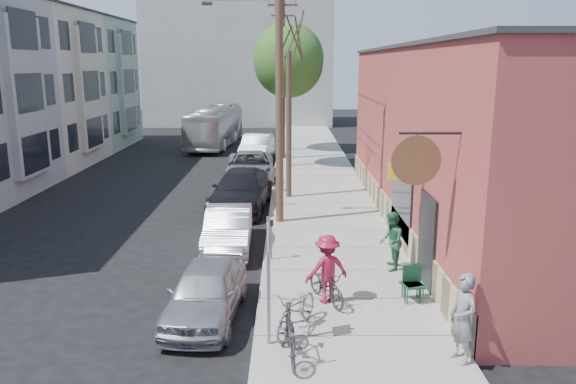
{
  "coord_description": "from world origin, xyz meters",
  "views": [
    {
      "loc": [
        2.74,
        -15.27,
        5.97
      ],
      "look_at": [
        2.76,
        4.19,
        1.5
      ],
      "focal_mm": 35.0,
      "sensor_mm": 36.0,
      "label": 1
    }
  ],
  "objects_px": {
    "patron_green": "(391,241)",
    "tree_leafy_mid": "(289,63)",
    "parking_meter_far": "(276,186)",
    "car_2": "(241,190)",
    "tree_bare": "(289,126)",
    "patio_chair_a": "(412,284)",
    "patron_grey": "(463,318)",
    "car_3": "(250,166)",
    "cyclist": "(327,269)",
    "patio_chair_b": "(414,285)",
    "bus": "(215,126)",
    "parked_bike_a": "(290,334)",
    "tree_leafy_far": "(288,58)",
    "parked_bike_b": "(297,309)",
    "car_4": "(257,147)",
    "car_0": "(206,291)",
    "utility_pole_near": "(278,79)",
    "parking_meter_near": "(271,233)",
    "sign_post": "(268,269)",
    "car_1": "(228,229)"
  },
  "relations": [
    {
      "from": "tree_bare",
      "to": "tree_leafy_far",
      "type": "bearing_deg",
      "value": 90.0
    },
    {
      "from": "cyclist",
      "to": "tree_leafy_far",
      "type": "bearing_deg",
      "value": -108.9
    },
    {
      "from": "utility_pole_near",
      "to": "tree_bare",
      "type": "bearing_deg",
      "value": 84.19
    },
    {
      "from": "patron_grey",
      "to": "car_3",
      "type": "relative_size",
      "value": 0.35
    },
    {
      "from": "parking_meter_near",
      "to": "tree_leafy_far",
      "type": "bearing_deg",
      "value": 88.58
    },
    {
      "from": "cyclist",
      "to": "parked_bike_b",
      "type": "xyz_separation_m",
      "value": [
        -0.77,
        -1.57,
        -0.36
      ]
    },
    {
      "from": "patio_chair_b",
      "to": "patron_grey",
      "type": "height_order",
      "value": "patron_grey"
    },
    {
      "from": "cyclist",
      "to": "tree_leafy_mid",
      "type": "bearing_deg",
      "value": -108.23
    },
    {
      "from": "parked_bike_a",
      "to": "car_2",
      "type": "distance_m",
      "value": 12.73
    },
    {
      "from": "patio_chair_a",
      "to": "parking_meter_far",
      "type": "bearing_deg",
      "value": 88.68
    },
    {
      "from": "cyclist",
      "to": "car_3",
      "type": "relative_size",
      "value": 0.33
    },
    {
      "from": "tree_leafy_mid",
      "to": "cyclist",
      "type": "xyz_separation_m",
      "value": [
        0.92,
        -19.16,
        -4.97
      ]
    },
    {
      "from": "tree_leafy_far",
      "to": "patron_green",
      "type": "height_order",
      "value": "tree_leafy_far"
    },
    {
      "from": "patio_chair_a",
      "to": "car_2",
      "type": "distance_m",
      "value": 10.97
    },
    {
      "from": "parking_meter_far",
      "to": "patron_grey",
      "type": "xyz_separation_m",
      "value": [
        3.95,
        -12.58,
        0.09
      ]
    },
    {
      "from": "parked_bike_a",
      "to": "tree_leafy_mid",
      "type": "bearing_deg",
      "value": 84.68
    },
    {
      "from": "patron_green",
      "to": "tree_leafy_mid",
      "type": "bearing_deg",
      "value": -162.29
    },
    {
      "from": "tree_leafy_mid",
      "to": "bus",
      "type": "distance_m",
      "value": 11.44
    },
    {
      "from": "patio_chair_b",
      "to": "bus",
      "type": "bearing_deg",
      "value": 99.64
    },
    {
      "from": "tree_bare",
      "to": "parked_bike_a",
      "type": "height_order",
      "value": "tree_bare"
    },
    {
      "from": "patron_grey",
      "to": "cyclist",
      "type": "bearing_deg",
      "value": -159.65
    },
    {
      "from": "car_0",
      "to": "car_3",
      "type": "distance_m",
      "value": 16.31
    },
    {
      "from": "parked_bike_b",
      "to": "car_0",
      "type": "height_order",
      "value": "car_0"
    },
    {
      "from": "patio_chair_b",
      "to": "tree_bare",
      "type": "bearing_deg",
      "value": 98.11
    },
    {
      "from": "sign_post",
      "to": "car_1",
      "type": "xyz_separation_m",
      "value": [
        -1.55,
        6.67,
        -1.15
      ]
    },
    {
      "from": "tree_bare",
      "to": "patio_chair_a",
      "type": "relative_size",
      "value": 7.2
    },
    {
      "from": "parking_meter_far",
      "to": "tree_leafy_mid",
      "type": "bearing_deg",
      "value": 86.67
    },
    {
      "from": "patio_chair_a",
      "to": "sign_post",
      "type": "bearing_deg",
      "value": -169.34
    },
    {
      "from": "patron_grey",
      "to": "patron_green",
      "type": "relative_size",
      "value": 1.08
    },
    {
      "from": "parking_meter_far",
      "to": "car_4",
      "type": "xyz_separation_m",
      "value": [
        -1.45,
        12.32,
        -0.18
      ]
    },
    {
      "from": "sign_post",
      "to": "car_4",
      "type": "distance_m",
      "value": 24.24
    },
    {
      "from": "parking_meter_near",
      "to": "car_3",
      "type": "relative_size",
      "value": 0.23
    },
    {
      "from": "parking_meter_far",
      "to": "car_2",
      "type": "bearing_deg",
      "value": 175.16
    },
    {
      "from": "tree_leafy_mid",
      "to": "patron_grey",
      "type": "xyz_separation_m",
      "value": [
        3.4,
        -22.04,
        -4.92
      ]
    },
    {
      "from": "sign_post",
      "to": "car_1",
      "type": "relative_size",
      "value": 0.68
    },
    {
      "from": "bus",
      "to": "tree_bare",
      "type": "bearing_deg",
      "value": -68.28
    },
    {
      "from": "parking_meter_far",
      "to": "parked_bike_b",
      "type": "xyz_separation_m",
      "value": [
        0.7,
        -11.26,
        -0.32
      ]
    },
    {
      "from": "parking_meter_near",
      "to": "bus",
      "type": "height_order",
      "value": "bus"
    },
    {
      "from": "parking_meter_far",
      "to": "parked_bike_b",
      "type": "height_order",
      "value": "parking_meter_far"
    },
    {
      "from": "parked_bike_b",
      "to": "bus",
      "type": "bearing_deg",
      "value": 125.64
    },
    {
      "from": "car_1",
      "to": "utility_pole_near",
      "type": "bearing_deg",
      "value": 58.79
    },
    {
      "from": "patio_chair_a",
      "to": "patron_grey",
      "type": "relative_size",
      "value": 0.48
    },
    {
      "from": "patio_chair_a",
      "to": "patron_grey",
      "type": "distance_m",
      "value": 3.02
    },
    {
      "from": "parked_bike_a",
      "to": "patron_green",
      "type": "bearing_deg",
      "value": 54.48
    },
    {
      "from": "sign_post",
      "to": "parking_meter_far",
      "type": "xyz_separation_m",
      "value": [
        -0.1,
        11.85,
        -0.85
      ]
    },
    {
      "from": "car_2",
      "to": "car_4",
      "type": "relative_size",
      "value": 1.12
    },
    {
      "from": "bus",
      "to": "tree_leafy_far",
      "type": "bearing_deg",
      "value": -23.5
    },
    {
      "from": "parking_meter_near",
      "to": "cyclist",
      "type": "bearing_deg",
      "value": -64.72
    },
    {
      "from": "tree_leafy_mid",
      "to": "car_4",
      "type": "bearing_deg",
      "value": 125.02
    },
    {
      "from": "tree_bare",
      "to": "patio_chair_a",
      "type": "height_order",
      "value": "tree_bare"
    }
  ]
}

